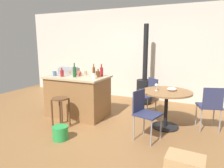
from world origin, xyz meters
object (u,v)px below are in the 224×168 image
at_px(dining_table, 166,100).
at_px(cup_2, 97,73).
at_px(bottle_3, 98,74).
at_px(serving_bowl, 172,89).
at_px(cup_3, 94,76).
at_px(wine_glass, 156,85).
at_px(bottle_1, 75,72).
at_px(toolbox, 69,71).
at_px(bottle_0, 102,72).
at_px(wood_stove, 144,85).
at_px(cup_4, 55,73).
at_px(plastic_bucket, 60,133).
at_px(bottle_4, 94,71).
at_px(folding_chair_left, 144,111).
at_px(bottle_2, 62,73).
at_px(kitchen_island, 78,96).
at_px(folding_chair_near, 210,105).
at_px(wooden_stool, 60,106).
at_px(cup_0, 86,73).
at_px(folding_chair_far, 148,94).
at_px(cup_1, 79,73).

distance_m(dining_table, cup_2, 1.69).
distance_m(bottle_3, serving_bowl, 1.59).
relative_size(cup_3, wine_glass, 0.83).
bearing_deg(bottle_1, toolbox, 142.54).
relative_size(toolbox, bottle_0, 1.70).
bearing_deg(cup_3, wood_stove, 69.00).
height_order(wine_glass, serving_bowl, wine_glass).
relative_size(wood_stove, toolbox, 4.59).
height_order(cup_4, serving_bowl, cup_4).
bearing_deg(cup_2, plastic_bucket, -88.18).
bearing_deg(cup_3, bottle_1, -179.88).
relative_size(serving_bowl, plastic_bucket, 0.66).
distance_m(bottle_4, wine_glass, 1.47).
bearing_deg(folding_chair_left, bottle_4, 153.05).
xyz_separation_m(bottle_2, bottle_3, (0.80, 0.24, -0.00)).
distance_m(cup_2, serving_bowl, 1.73).
relative_size(kitchen_island, bottle_2, 6.81).
height_order(bottle_4, plastic_bucket, bottle_4).
bearing_deg(kitchen_island, folding_chair_near, 5.84).
height_order(bottle_1, bottle_3, bottle_1).
bearing_deg(cup_2, cup_4, -153.47).
distance_m(bottle_0, bottle_1, 0.61).
relative_size(dining_table, wood_stove, 0.45).
xyz_separation_m(wooden_stool, bottle_3, (0.44, 0.79, 0.56)).
bearing_deg(kitchen_island, cup_2, 38.07).
xyz_separation_m(wood_stove, bottle_0, (-0.64, -1.35, 0.52)).
xyz_separation_m(dining_table, folding_chair_left, (-0.26, -0.67, -0.06)).
bearing_deg(bottle_0, cup_2, 157.18).
distance_m(toolbox, cup_0, 0.43).
height_order(folding_chair_near, bottle_0, bottle_0).
xyz_separation_m(kitchen_island, serving_bowl, (2.07, 0.20, 0.31)).
height_order(folding_chair_far, wood_stove, wood_stove).
xyz_separation_m(bottle_3, serving_bowl, (1.57, 0.15, -0.22)).
bearing_deg(plastic_bucket, serving_bowl, 39.87).
xyz_separation_m(cup_2, cup_4, (-0.88, -0.44, 0.00)).
xyz_separation_m(bottle_3, cup_1, (-0.50, 0.02, -0.02)).
relative_size(wood_stove, bottle_2, 10.91).
relative_size(toolbox, cup_0, 4.32).
relative_size(folding_chair_far, serving_bowl, 4.84).
relative_size(kitchen_island, cup_0, 12.39).
height_order(folding_chair_near, bottle_3, bottle_3).
relative_size(bottle_2, wine_glass, 1.39).
bearing_deg(cup_2, dining_table, -5.62).
bearing_deg(wood_stove, wooden_stool, -115.11).
bearing_deg(folding_chair_left, wine_glass, 84.62).
relative_size(wooden_stool, plastic_bucket, 2.23).
xyz_separation_m(wood_stove, bottle_2, (-1.44, -1.76, 0.49)).
xyz_separation_m(folding_chair_left, cup_3, (-1.24, 0.42, 0.47)).
bearing_deg(bottle_3, wood_stove, 67.09).
bearing_deg(bottle_2, kitchen_island, 32.17).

